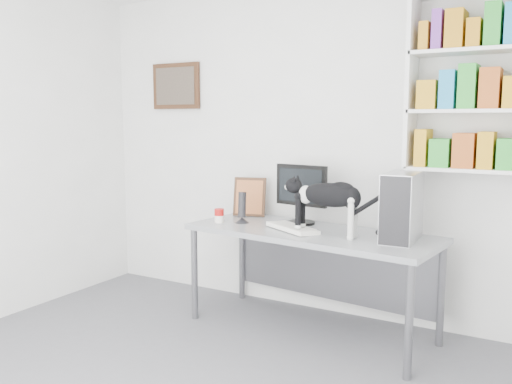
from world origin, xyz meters
TOP-DOWN VIEW (x-y plane):
  - room at (0.00, 0.00)m, footprint 4.01×4.01m
  - bookshelf at (1.40, 1.85)m, footprint 1.03×0.28m
  - wall_art at (-1.30, 1.97)m, footprint 0.52×0.04m
  - desk at (0.28, 1.50)m, footprint 1.94×0.93m
  - monitor at (0.12, 1.70)m, footprint 0.47×0.28m
  - keyboard at (0.17, 1.44)m, footprint 0.49×0.38m
  - pc_tower at (0.95, 1.52)m, footprint 0.23×0.47m
  - speaker at (-0.31, 1.51)m, footprint 0.14×0.14m
  - leaning_print at (-0.41, 1.80)m, footprint 0.29×0.18m
  - soup_can at (-0.47, 1.43)m, footprint 0.09×0.09m
  - cat at (0.47, 1.38)m, footprint 0.64×0.17m

SIDE VIEW (x-z plane):
  - desk at x=0.28m, z-range 0.00..0.78m
  - keyboard at x=0.17m, z-range 0.78..0.81m
  - soup_can at x=-0.47m, z-range 0.78..0.89m
  - speaker at x=-0.31m, z-range 0.78..1.04m
  - leaning_print at x=-0.41m, z-range 0.78..1.12m
  - cat at x=0.47m, z-range 0.78..1.17m
  - pc_tower at x=0.95m, z-range 0.78..1.24m
  - monitor at x=0.12m, z-range 0.78..1.25m
  - room at x=0.00m, z-range 0.00..2.70m
  - bookshelf at x=1.40m, z-range 1.23..2.47m
  - wall_art at x=-1.30m, z-range 1.69..2.11m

